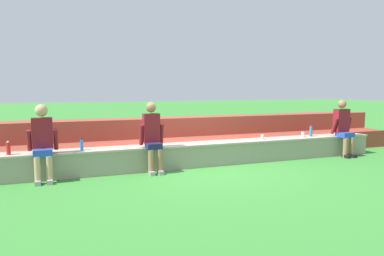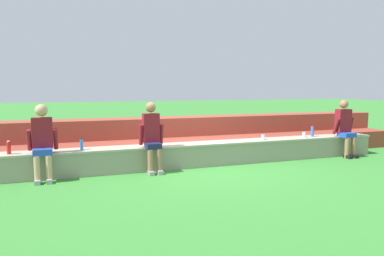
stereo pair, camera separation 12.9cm
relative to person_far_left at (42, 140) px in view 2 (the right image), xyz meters
name	(u,v)px [view 2 (the right image)]	position (x,y,z in m)	size (l,w,h in m)	color
ground_plane	(205,168)	(3.27, -0.03, -0.78)	(80.00, 80.00, 0.00)	#388433
stone_seating_wall	(201,153)	(3.27, 0.23, -0.51)	(9.32, 0.56, 0.51)	gray
brick_bleachers	(182,139)	(3.27, 1.58, -0.37)	(12.28, 1.57, 0.97)	brown
person_far_left	(42,140)	(0.00, 0.00, 0.00)	(0.54, 0.56, 1.44)	tan
person_left_of_center	(152,135)	(2.09, -0.02, -0.01)	(0.51, 0.56, 1.45)	#996B4C
person_center	(345,126)	(7.09, -0.04, -0.01)	(0.55, 0.54, 1.44)	#996B4C
water_bottle_near_left	(82,144)	(0.70, 0.21, -0.16)	(0.06, 0.06, 0.23)	blue
water_bottle_mid_right	(9,148)	(-0.60, 0.18, -0.15)	(0.07, 0.07, 0.25)	red
water_bottle_center_gap	(312,131)	(6.33, 0.26, -0.14)	(0.08, 0.08, 0.28)	blue
plastic_cup_right_end	(304,135)	(6.05, 0.21, -0.20)	(0.08, 0.08, 0.13)	white
plastic_cup_middle	(263,137)	(4.86, 0.20, -0.21)	(0.08, 0.08, 0.12)	white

